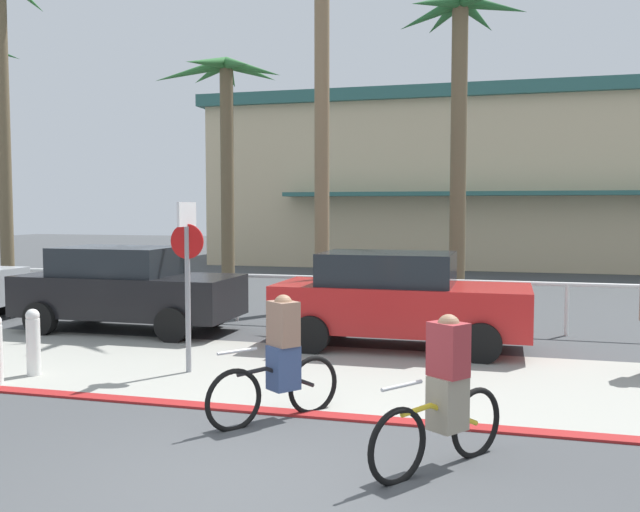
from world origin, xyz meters
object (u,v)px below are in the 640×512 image
Objects in this scene: stop_sign_bike_lane at (187,262)px; cyclist_black_1 at (280,361)px; car_black_1 at (127,288)px; palm_tree_1 at (0,54)px; palm_tree_3 at (322,9)px; car_red_2 at (398,299)px; bollard_2 at (33,342)px; cyclist_yellow_0 at (444,395)px; palm_tree_4 at (459,82)px; palm_tree_2 at (226,116)px.

stop_sign_bike_lane is 2.90m from cyclist_black_1.
stop_sign_bike_lane is at bearing 138.54° from cyclist_black_1.
palm_tree_1 is at bearing 146.48° from car_black_1.
car_red_2 is at bearing -59.11° from palm_tree_3.
bollard_2 is 4.29m from cyclist_black_1.
bollard_2 is 3.81m from car_black_1.
palm_tree_1 reaches higher than car_red_2.
car_red_2 is at bearing -20.53° from palm_tree_1.
palm_tree_3 is at bearing 101.82° from cyclist_black_1.
palm_tree_1 is 9.23m from palm_tree_3.
car_red_2 is 2.93× the size of cyclist_black_1.
stop_sign_bike_lane is 5.01m from cyclist_yellow_0.
palm_tree_4 is 9.68m from cyclist_black_1.
palm_tree_1 is 15.39m from cyclist_black_1.
bollard_2 is 0.15× the size of palm_tree_2.
stop_sign_bike_lane is at bearing 19.84° from bollard_2.
bollard_2 is at bearing -79.90° from car_black_1.
palm_tree_1 is at bearing 131.22° from bollard_2.
cyclist_black_1 is at bearing -98.81° from car_red_2.
palm_tree_1 is at bearing -169.79° from palm_tree_2.
palm_tree_1 is 17.43m from cyclist_yellow_0.
cyclist_black_1 is (-1.99, 1.01, 0.00)m from cyclist_yellow_0.
cyclist_yellow_0 is at bearing -58.22° from palm_tree_2.
car_black_1 is at bearing -33.52° from palm_tree_1.
palm_tree_3 reaches higher than car_black_1.
palm_tree_1 reaches higher than palm_tree_2.
palm_tree_3 is 6.57× the size of cyclist_yellow_0.
palm_tree_2 is 1.48× the size of car_red_2.
palm_tree_2 is at bearing 115.81° from cyclist_black_1.
car_black_1 is 2.93× the size of cyclist_black_1.
bollard_2 is 10.42m from palm_tree_3.
bollard_2 is 0.14× the size of palm_tree_4.
cyclist_yellow_0 is (6.81, -5.79, -0.18)m from car_black_1.
stop_sign_bike_lane is 2.53m from bollard_2.
palm_tree_1 is 6.00× the size of cyclist_black_1.
palm_tree_4 is 5.93m from car_red_2.
palm_tree_3 is at bearing -1.15° from palm_tree_1.
palm_tree_1 is 2.05× the size of car_black_1.
cyclist_yellow_0 is (13.03, -9.90, -6.00)m from palm_tree_1.
car_red_2 is at bearing -2.89° from car_black_1.
cyclist_black_1 is at bearing -78.18° from palm_tree_3.
stop_sign_bike_lane is 4.15m from car_black_1.
bollard_2 is 6.48m from cyclist_yellow_0.
palm_tree_3 reaches higher than cyclist_black_1.
palm_tree_2 reaches higher than car_black_1.
stop_sign_bike_lane is at bearing 145.05° from cyclist_yellow_0.
bollard_2 is 12.13m from palm_tree_1.
palm_tree_2 reaches higher than cyclist_yellow_0.
car_black_1 is 5.53m from car_red_2.
stop_sign_bike_lane reaches higher than cyclist_black_1.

